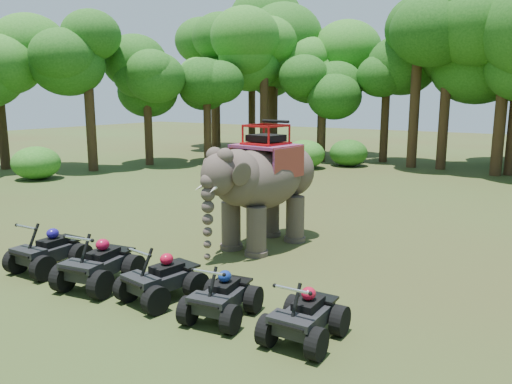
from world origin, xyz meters
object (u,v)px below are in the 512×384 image
Objects in this scene: atv_0 at (48,245)px; atv_3 at (222,290)px; elephant at (264,184)px; atv_4 at (305,309)px; atv_2 at (162,272)px; atv_1 at (99,258)px.

atv_3 is at bearing -0.88° from atv_0.
elephant reaches higher than atv_3.
atv_0 reaches higher than atv_4.
atv_2 is (0.32, -4.66, -1.20)m from elephant.
atv_0 is at bearing 169.74° from atv_1.
atv_0 is at bearing -168.97° from atv_2.
atv_2 is at bearing -3.10° from atv_1.
atv_2 is 3.44m from atv_4.
atv_4 is at bearing -6.05° from atv_3.
atv_1 is 1.08× the size of atv_2.
atv_0 is 0.97× the size of atv_1.
elephant is 5.23m from atv_3.
atv_1 is at bearing -165.26° from atv_2.
atv_1 reaches higher than atv_2.
atv_1 reaches higher than atv_3.
atv_0 is 7.17m from atv_4.
atv_2 is at bearing -78.87° from elephant.
elephant reaches higher than atv_1.
atv_0 is 1.10× the size of atv_4.
atv_2 is 1.64m from atv_3.
atv_4 is (1.81, 0.08, 0.01)m from atv_3.
atv_4 is (3.76, -4.60, -1.23)m from elephant.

